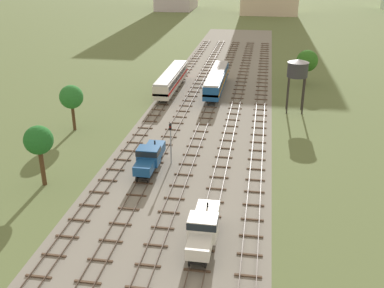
{
  "coord_description": "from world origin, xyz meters",
  "views": [
    {
      "loc": [
        9.15,
        -21.1,
        25.82
      ],
      "look_at": [
        0.0,
        34.99,
        1.5
      ],
      "focal_mm": 42.17,
      "sensor_mm": 36.0,
      "label": 1
    }
  ],
  "objects": [
    {
      "name": "ground_plane",
      "position": [
        0.0,
        56.0,
        0.0
      ],
      "size": [
        480.0,
        480.0,
        0.0
      ],
      "primitive_type": "plane",
      "color": "#5B6B3D"
    },
    {
      "name": "ballast_bed",
      "position": [
        0.0,
        56.0,
        0.0
      ],
      "size": [
        21.81,
        176.0,
        0.01
      ],
      "primitive_type": "cube",
      "color": "gray",
      "rests_on": "ground"
    },
    {
      "name": "track_far_left",
      "position": [
        -8.91,
        57.0,
        0.14
      ],
      "size": [
        2.4,
        126.0,
        0.29
      ],
      "color": "#47382D",
      "rests_on": "ground"
    },
    {
      "name": "track_left",
      "position": [
        -4.45,
        57.0,
        0.14
      ],
      "size": [
        2.4,
        126.0,
        0.29
      ],
      "color": "#47382D",
      "rests_on": "ground"
    },
    {
      "name": "track_centre_left",
      "position": [
        0.0,
        57.0,
        0.14
      ],
      "size": [
        2.4,
        126.0,
        0.29
      ],
      "color": "#47382D",
      "rests_on": "ground"
    },
    {
      "name": "track_centre",
      "position": [
        4.45,
        57.0,
        0.14
      ],
      "size": [
        2.4,
        126.0,
        0.29
      ],
      "color": "#47382D",
      "rests_on": "ground"
    },
    {
      "name": "track_centre_right",
      "position": [
        8.91,
        57.0,
        0.14
      ],
      "size": [
        2.4,
        126.0,
        0.29
      ],
      "color": "#47382D",
      "rests_on": "ground"
    },
    {
      "name": "shunter_loco_centre_nearest",
      "position": [
        4.45,
        14.36,
        2.01
      ],
      "size": [
        2.74,
        8.46,
        3.1
      ],
      "color": "white",
      "rests_on": "ground"
    },
    {
      "name": "shunter_loco_left_near",
      "position": [
        -4.45,
        28.97,
        2.01
      ],
      "size": [
        2.74,
        8.46,
        3.1
      ],
      "color": "#194C8C",
      "rests_on": "ground"
    },
    {
      "name": "diesel_railcar_far_left_mid",
      "position": [
        -8.91,
        64.35,
        2.6
      ],
      "size": [
        2.96,
        20.5,
        3.8
      ],
      "color": "beige",
      "rests_on": "ground"
    },
    {
      "name": "diesel_railcar_centre_left_midfar",
      "position": [
        0.0,
        65.27,
        2.6
      ],
      "size": [
        2.96,
        20.5,
        3.8
      ],
      "color": "#194C8C",
      "rests_on": "ground"
    },
    {
      "name": "water_tower",
      "position": [
        14.73,
        55.64,
        7.57
      ],
      "size": [
        3.64,
        3.64,
        9.23
      ],
      "color": "#2D2826",
      "rests_on": "ground"
    },
    {
      "name": "signal_post_nearest",
      "position": [
        -2.23,
        31.52,
        3.63
      ],
      "size": [
        0.28,
        0.47,
        5.75
      ],
      "color": "gray",
      "rests_on": "ground"
    },
    {
      "name": "lineside_tree_0",
      "position": [
        -19.67,
        41.07,
        5.33
      ],
      "size": [
        3.63,
        3.63,
        7.22
      ],
      "color": "#4C331E",
      "rests_on": "ground"
    },
    {
      "name": "lineside_tree_1",
      "position": [
        17.75,
        73.53,
        5.07
      ],
      "size": [
        4.43,
        4.43,
        7.32
      ],
      "color": "#4C331E",
      "rests_on": "ground"
    },
    {
      "name": "lineside_tree_2",
      "position": [
        -16.07,
        23.35,
        5.69
      ],
      "size": [
        3.41,
        3.41,
        7.51
      ],
      "color": "#4C331E",
      "rests_on": "ground"
    }
  ]
}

